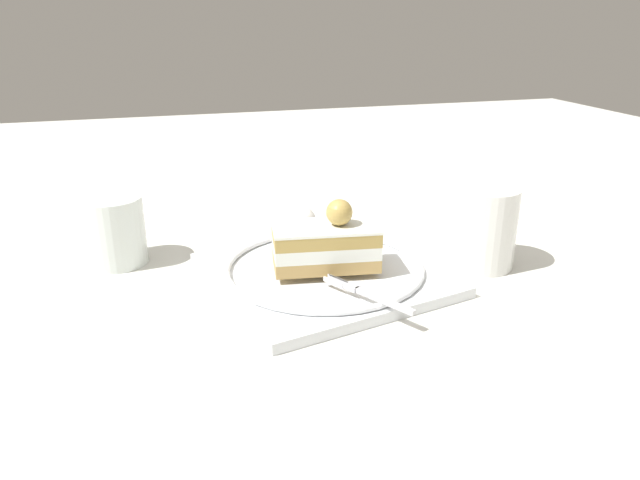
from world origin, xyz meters
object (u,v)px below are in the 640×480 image
Objects in this scene: cake_slice at (328,243)px; whipped_cream_dollop at (306,222)px; drink_glass_far at (115,235)px; dessert_plate at (320,272)px; drink_glass_near at (482,230)px; fork at (365,293)px.

cake_slice is 3.14× the size of whipped_cream_dollop.
drink_glass_far is at bearing -7.11° from whipped_cream_dollop.
whipped_cream_dollop is at bearing 172.89° from drink_glass_far.
drink_glass_near is at bearing 176.72° from dessert_plate.
drink_glass_far is at bearing -27.88° from cake_slice.
drink_glass_near reaches higher than dessert_plate.
dessert_plate is at bearing -32.92° from cake_slice.
whipped_cream_dollop is 0.22m from drink_glass_near.
dessert_plate is at bearing 152.31° from drink_glass_far.
whipped_cream_dollop is at bearing -85.12° from fork.
whipped_cream_dollop is at bearing -27.70° from drink_glass_near.
cake_slice is 0.09m from fork.
fork is at bearing 23.34° from drink_glass_near.
drink_glass_far reaches higher than fork.
fork is at bearing 104.43° from dessert_plate.
whipped_cream_dollop is (-0.01, -0.09, 0.03)m from dessert_plate.
fork is 1.26× the size of drink_glass_far.
dessert_plate is at bearing -3.28° from drink_glass_near.
cake_slice reaches higher than fork.
drink_glass_near reaches higher than drink_glass_far.
drink_glass_near is at bearing 178.20° from cake_slice.
dessert_plate is 2.73× the size of fork.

